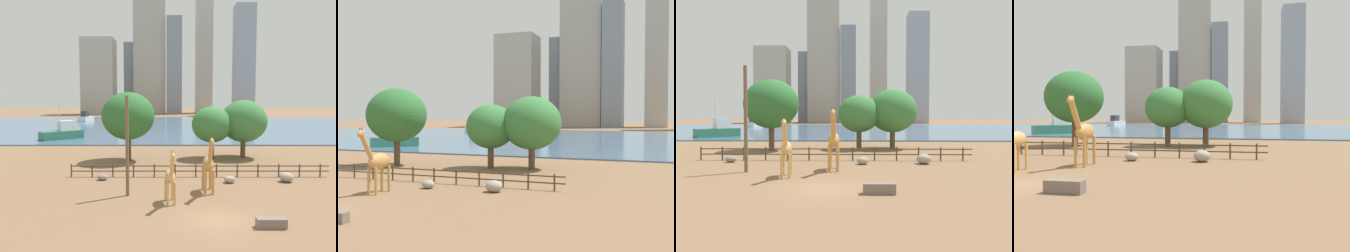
{
  "view_description": "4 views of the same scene",
  "coord_description": "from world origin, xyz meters",
  "views": [
    {
      "loc": [
        -3.23,
        -20.58,
        7.82
      ],
      "look_at": [
        -3.33,
        28.04,
        3.86
      ],
      "focal_mm": 35.0,
      "sensor_mm": 36.0,
      "label": 1
    },
    {
      "loc": [
        19.93,
        -19.19,
        5.95
      ],
      "look_at": [
        1.56,
        29.72,
        4.35
      ],
      "focal_mm": 45.0,
      "sensor_mm": 36.0,
      "label": 2
    },
    {
      "loc": [
        1.49,
        -19.22,
        4.4
      ],
      "look_at": [
        0.58,
        25.39,
        2.85
      ],
      "focal_mm": 35.0,
      "sensor_mm": 36.0,
      "label": 3
    },
    {
      "loc": [
        10.89,
        -14.73,
        3.48
      ],
      "look_at": [
        3.55,
        26.3,
        2.23
      ],
      "focal_mm": 35.0,
      "sensor_mm": 36.0,
      "label": 4
    }
  ],
  "objects": [
    {
      "name": "boat_ferry",
      "position": [
        -32.16,
        94.23,
        1.42
      ],
      "size": [
        4.05,
        8.49,
        3.59
      ],
      "rotation": [
        0.0,
        0.0,
        1.43
      ],
      "color": "silver",
      "rests_on": "harbor_water"
    },
    {
      "name": "skyline_tower_glass",
      "position": [
        -39.71,
        153.98,
        19.75
      ],
      "size": [
        16.68,
        14.48,
        39.49
      ],
      "primitive_type": "cube",
      "color": "#ADA89E",
      "rests_on": "ground"
    },
    {
      "name": "skyline_tower_short",
      "position": [
        34.54,
        144.26,
        27.07
      ],
      "size": [
        9.78,
        9.04,
        54.14
      ],
      "primitive_type": "cube",
      "color": "#939EAD",
      "rests_on": "ground"
    },
    {
      "name": "skyline_tower_needle",
      "position": [
        -22.78,
        165.13,
        19.55
      ],
      "size": [
        9.43,
        9.19,
        39.11
      ],
      "primitive_type": "cube",
      "color": "gray",
      "rests_on": "ground"
    },
    {
      "name": "skyline_block_central",
      "position": [
        -13.32,
        163.35,
        48.03
      ],
      "size": [
        17.32,
        11.92,
        96.07
      ],
      "primitive_type": "cube",
      "color": "#ADA89E",
      "rests_on": "ground"
    },
    {
      "name": "tree_left_large",
      "position": [
        -8.28,
        20.86,
        5.71
      ],
      "size": [
        6.71,
        6.71,
        8.75
      ],
      "color": "brown",
      "rests_on": "ground"
    },
    {
      "name": "boulder_by_pole",
      "position": [
        2.55,
        9.58,
        0.33
      ],
      "size": [
        1.06,
        0.89,
        0.67
      ],
      "primitive_type": "ellipsoid",
      "color": "gray",
      "rests_on": "ground"
    },
    {
      "name": "feeding_trough",
      "position": [
        3.08,
        -1.19,
        0.3
      ],
      "size": [
        1.8,
        0.6,
        0.6
      ],
      "primitive_type": "cube",
      "color": "#72665B",
      "rests_on": "ground"
    },
    {
      "name": "giraffe_companion",
      "position": [
        -3.05,
        3.56,
        2.04
      ],
      "size": [
        0.97,
        3.01,
        4.28
      ],
      "rotation": [
        0.0,
        0.0,
        4.82
      ],
      "color": "tan",
      "rests_on": "ground"
    },
    {
      "name": "skyline_block_right",
      "position": [
        0.09,
        159.64,
        25.97
      ],
      "size": [
        8.3,
        9.29,
        51.94
      ],
      "primitive_type": "cube",
      "color": "gray",
      "rests_on": "ground"
    },
    {
      "name": "harbor_water",
      "position": [
        0.0,
        77.0,
        0.1
      ],
      "size": [
        180.0,
        86.0,
        0.2
      ],
      "primitive_type": "cube",
      "color": "#476B8C",
      "rests_on": "ground"
    },
    {
      "name": "tree_center_broad",
      "position": [
        6.9,
        23.22,
        4.89
      ],
      "size": [
        6.25,
        6.25,
        7.73
      ],
      "color": "brown",
      "rests_on": "ground"
    },
    {
      "name": "giraffe_tall",
      "position": [
        0.15,
        6.42,
        2.39
      ],
      "size": [
        0.94,
        3.57,
        5.0
      ],
      "rotation": [
        0.0,
        0.0,
        4.73
      ],
      "color": "#C18C47",
      "rests_on": "ground"
    },
    {
      "name": "enclosure_fence",
      "position": [
        -0.18,
        12.0,
        0.76
      ],
      "size": [
        26.12,
        0.14,
        1.3
      ],
      "color": "#4C3826",
      "rests_on": "ground"
    },
    {
      "name": "tree_right_tall",
      "position": [
        2.55,
        22.42,
        4.49
      ],
      "size": [
        5.27,
        5.27,
        6.89
      ],
      "color": "brown",
      "rests_on": "ground"
    },
    {
      "name": "skyline_block_left",
      "position": [
        16.96,
        166.88,
        44.78
      ],
      "size": [
        8.9,
        12.42,
        89.56
      ],
      "primitive_type": "cube",
      "color": "#B7B2A8",
      "rests_on": "ground"
    },
    {
      "name": "boulder_near_fence",
      "position": [
        8.02,
        9.96,
        0.45
      ],
      "size": [
        1.3,
        1.2,
        0.9
      ],
      "primitive_type": "ellipsoid",
      "color": "gray",
      "rests_on": "ground"
    },
    {
      "name": "boat_sailboat",
      "position": [
        -23.61,
        42.27,
        1.39
      ],
      "size": [
        7.8,
        7.47,
        7.15
      ],
      "rotation": [
        0.0,
        0.0,
        3.88
      ],
      "color": "#337259",
      "rests_on": "harbor_water"
    },
    {
      "name": "ground_plane",
      "position": [
        0.0,
        80.0,
        0.0
      ],
      "size": [
        400.0,
        400.0,
        0.0
      ],
      "primitive_type": "plane",
      "color": "brown"
    }
  ]
}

